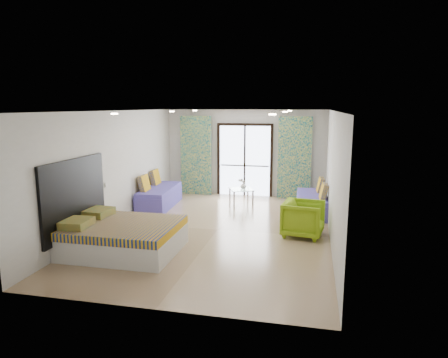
% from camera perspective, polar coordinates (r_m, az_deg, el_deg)
% --- Properties ---
extents(floor, '(5.00, 7.50, 0.01)m').
position_cam_1_polar(floor, '(9.25, -0.93, -7.26)').
color(floor, '#96795A').
rests_on(floor, ground).
extents(ceiling, '(5.00, 7.50, 0.01)m').
position_cam_1_polar(ceiling, '(8.82, -0.98, 9.71)').
color(ceiling, silver).
rests_on(ceiling, ground).
extents(wall_back, '(5.00, 0.01, 2.70)m').
position_cam_1_polar(wall_back, '(12.58, 3.01, 3.73)').
color(wall_back, silver).
rests_on(wall_back, ground).
extents(wall_front, '(5.00, 0.01, 2.70)m').
position_cam_1_polar(wall_front, '(5.44, -10.17, -5.28)').
color(wall_front, silver).
rests_on(wall_front, ground).
extents(wall_left, '(0.01, 7.50, 2.70)m').
position_cam_1_polar(wall_left, '(9.82, -15.30, 1.50)').
color(wall_left, silver).
rests_on(wall_left, ground).
extents(wall_right, '(0.01, 7.50, 2.70)m').
position_cam_1_polar(wall_right, '(8.71, 15.26, 0.41)').
color(wall_right, silver).
rests_on(wall_right, ground).
extents(balcony_door, '(1.76, 0.08, 2.28)m').
position_cam_1_polar(balcony_door, '(12.56, 2.98, 3.30)').
color(balcony_door, black).
rests_on(balcony_door, floor).
extents(balcony_rail, '(1.52, 0.03, 0.04)m').
position_cam_1_polar(balcony_rail, '(12.61, 2.98, 1.92)').
color(balcony_rail, '#595451').
rests_on(balcony_rail, balcony_door).
extents(curtain_left, '(1.00, 0.10, 2.50)m').
position_cam_1_polar(curtain_left, '(12.76, -4.02, 3.37)').
color(curtain_left, beige).
rests_on(curtain_left, floor).
extents(curtain_right, '(1.00, 0.10, 2.50)m').
position_cam_1_polar(curtain_right, '(12.26, 10.04, 2.94)').
color(curtain_right, beige).
rests_on(curtain_right, floor).
extents(downlight_a, '(0.12, 0.12, 0.02)m').
position_cam_1_polar(downlight_a, '(7.43, -15.39, 8.99)').
color(downlight_a, '#FFE0B2').
rests_on(downlight_a, ceiling).
extents(downlight_b, '(0.12, 0.12, 0.02)m').
position_cam_1_polar(downlight_b, '(6.61, 6.93, 9.15)').
color(downlight_b, '#FFE0B2').
rests_on(downlight_b, ceiling).
extents(downlight_c, '(0.12, 0.12, 0.02)m').
position_cam_1_polar(downlight_c, '(10.18, -7.44, 9.54)').
color(downlight_c, '#FFE0B2').
rests_on(downlight_c, ceiling).
extents(downlight_d, '(0.12, 0.12, 0.02)m').
position_cam_1_polar(downlight_d, '(9.60, 8.71, 9.47)').
color(downlight_d, '#FFE0B2').
rests_on(downlight_d, ceiling).
extents(downlight_e, '(0.12, 0.12, 0.02)m').
position_cam_1_polar(downlight_e, '(12.08, -4.19, 9.72)').
color(downlight_e, '#FFE0B2').
rests_on(downlight_e, ceiling).
extents(downlight_f, '(0.12, 0.12, 0.02)m').
position_cam_1_polar(downlight_f, '(11.60, 9.39, 9.59)').
color(downlight_f, '#FFE0B2').
rests_on(downlight_f, ceiling).
extents(headboard, '(0.06, 2.10, 1.50)m').
position_cam_1_polar(headboard, '(8.36, -20.53, -2.40)').
color(headboard, black).
rests_on(headboard, floor).
extents(switch_plate, '(0.02, 0.10, 0.10)m').
position_cam_1_polar(switch_plate, '(9.41, -16.48, -0.79)').
color(switch_plate, silver).
rests_on(switch_plate, wall_left).
extents(bed, '(2.08, 1.70, 0.72)m').
position_cam_1_polar(bed, '(8.08, -14.26, -8.01)').
color(bed, silver).
rests_on(bed, floor).
extents(daybed_left, '(0.90, 2.03, 0.98)m').
position_cam_1_polar(daybed_left, '(11.42, -9.26, -2.39)').
color(daybed_left, '#5349AF').
rests_on(daybed_left, floor).
extents(daybed_right, '(0.84, 1.86, 0.90)m').
position_cam_1_polar(daybed_right, '(10.82, 12.49, -3.37)').
color(daybed_right, '#5349AF').
rests_on(daybed_right, floor).
extents(coffee_table, '(0.84, 0.84, 0.73)m').
position_cam_1_polar(coffee_table, '(11.68, 2.47, -1.63)').
color(coffee_table, silver).
rests_on(coffee_table, floor).
extents(vase, '(0.24, 0.24, 0.18)m').
position_cam_1_polar(vase, '(11.67, 2.78, -0.96)').
color(vase, white).
rests_on(vase, coffee_table).
extents(armchair, '(0.89, 0.94, 0.85)m').
position_cam_1_polar(armchair, '(8.88, 11.27, -5.35)').
color(armchair, '#7FA915').
rests_on(armchair, floor).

